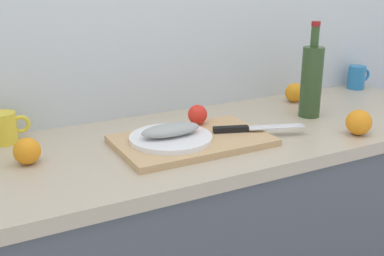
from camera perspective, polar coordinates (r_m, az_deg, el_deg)
back_wall at (r=1.71m, az=-4.58°, el=13.33°), size 3.20×0.05×2.50m
cutting_board at (r=1.44m, az=0.00°, el=-1.51°), size 0.45×0.28×0.02m
white_plate at (r=1.41m, az=-2.53°, el=-1.20°), size 0.24×0.24×0.01m
fish_fillet at (r=1.40m, az=-2.55°, el=-0.22°), size 0.18×0.08×0.04m
chef_knife at (r=1.50m, az=6.61°, el=-0.05°), size 0.28×0.12×0.02m
tomato_0 at (r=1.55m, az=0.67°, el=1.62°), size 0.06×0.06×0.06m
wine_bottle at (r=1.73m, az=14.00°, el=5.56°), size 0.07×0.07×0.33m
coffee_mug_0 at (r=1.54m, az=-21.37°, el=0.02°), size 0.12×0.08×0.09m
coffee_mug_1 at (r=2.22m, az=19.00°, el=5.73°), size 0.11×0.07×0.10m
orange_1 at (r=1.60m, az=19.20°, el=0.64°), size 0.08×0.08×0.08m
orange_2 at (r=1.36m, az=-19.00°, el=-2.61°), size 0.07×0.07×0.07m
orange_3 at (r=1.93m, az=12.09°, el=4.14°), size 0.07×0.07×0.07m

